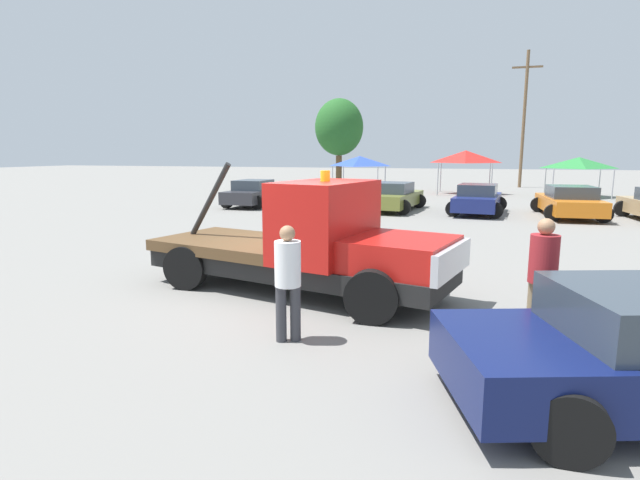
{
  "coord_description": "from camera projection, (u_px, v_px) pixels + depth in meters",
  "views": [
    {
      "loc": [
        3.18,
        -9.06,
        2.71
      ],
      "look_at": [
        0.5,
        0.0,
        1.05
      ],
      "focal_mm": 28.0,
      "sensor_mm": 36.0,
      "label": 1
    }
  ],
  "objects": [
    {
      "name": "parked_car_cream",
      "position": [
        320.0,
        196.0,
        24.23
      ],
      "size": [
        2.88,
        5.05,
        1.34
      ],
      "rotation": [
        0.0,
        0.0,
        1.43
      ],
      "color": "beige",
      "rests_on": "ground"
    },
    {
      "name": "ground_plane",
      "position": [
        296.0,
        291.0,
        9.91
      ],
      "size": [
        160.0,
        160.0,
        0.0
      ],
      "primitive_type": "plane",
      "color": "gray"
    },
    {
      "name": "utility_pole",
      "position": [
        524.0,
        117.0,
        38.51
      ],
      "size": [
        2.2,
        0.24,
        10.37
      ],
      "color": "brown",
      "rests_on": "ground"
    },
    {
      "name": "parked_car_charcoal",
      "position": [
        255.0,
        193.0,
        25.63
      ],
      "size": [
        2.41,
        4.55,
        1.34
      ],
      "rotation": [
        0.0,
        0.0,
        1.55
      ],
      "color": "#2D2D33",
      "rests_on": "ground"
    },
    {
      "name": "canopy_tent_red",
      "position": [
        466.0,
        157.0,
        32.79
      ],
      "size": [
        3.34,
        3.34,
        2.85
      ],
      "color": "#9E9EA3",
      "rests_on": "ground"
    },
    {
      "name": "person_near_truck",
      "position": [
        543.0,
        271.0,
        7.12
      ],
      "size": [
        0.4,
        0.4,
        1.8
      ],
      "rotation": [
        0.0,
        0.0,
        0.96
      ],
      "color": "#847051",
      "rests_on": "ground"
    },
    {
      "name": "parked_car_olive",
      "position": [
        394.0,
        197.0,
        23.52
      ],
      "size": [
        2.74,
        4.79,
        1.34
      ],
      "rotation": [
        0.0,
        0.0,
        1.44
      ],
      "color": "olive",
      "rests_on": "ground"
    },
    {
      "name": "tow_truck",
      "position": [
        312.0,
        246.0,
        9.56
      ],
      "size": [
        6.47,
        3.43,
        2.51
      ],
      "rotation": [
        0.0,
        0.0,
        -0.24
      ],
      "color": "black",
      "rests_on": "ground"
    },
    {
      "name": "person_at_hood",
      "position": [
        288.0,
        275.0,
        7.11
      ],
      "size": [
        0.38,
        0.38,
        1.7
      ],
      "rotation": [
        0.0,
        0.0,
        2.03
      ],
      "color": "#38383D",
      "rests_on": "ground"
    },
    {
      "name": "tree_left",
      "position": [
        339.0,
        127.0,
        40.9
      ],
      "size": [
        3.96,
        3.96,
        7.07
      ],
      "color": "brown",
      "rests_on": "ground"
    },
    {
      "name": "parked_car_orange",
      "position": [
        569.0,
        202.0,
        21.11
      ],
      "size": [
        2.67,
        4.86,
        1.34
      ],
      "rotation": [
        0.0,
        0.0,
        1.62
      ],
      "color": "orange",
      "rests_on": "ground"
    },
    {
      "name": "parked_car_navy",
      "position": [
        478.0,
        199.0,
        22.27
      ],
      "size": [
        2.68,
        4.57,
        1.34
      ],
      "rotation": [
        0.0,
        0.0,
        1.46
      ],
      "color": "navy",
      "rests_on": "ground"
    },
    {
      "name": "canopy_tent_green",
      "position": [
        579.0,
        163.0,
        30.76
      ],
      "size": [
        3.29,
        3.29,
        2.44
      ],
      "color": "#9E9EA3",
      "rests_on": "ground"
    },
    {
      "name": "canopy_tent_blue",
      "position": [
        360.0,
        161.0,
        35.2
      ],
      "size": [
        3.21,
        3.21,
        2.47
      ],
      "color": "#9E9EA3",
      "rests_on": "ground"
    }
  ]
}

